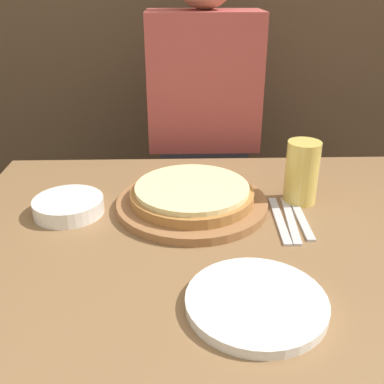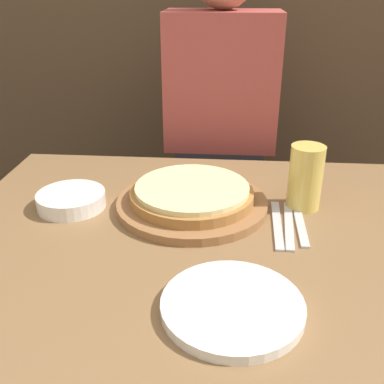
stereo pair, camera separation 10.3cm
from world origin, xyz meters
name	(u,v)px [view 2 (the right image)]	position (x,y,z in m)	size (l,w,h in m)	color
dining_table	(202,357)	(0.00, 0.00, 0.35)	(1.11, 0.86, 0.70)	olive
pizza_on_board	(192,198)	(-0.04, 0.11, 0.73)	(0.35, 0.35, 0.06)	#99663D
beer_glass	(306,175)	(0.22, 0.14, 0.78)	(0.08, 0.08, 0.15)	#E5C65B
dinner_plate	(232,306)	(0.06, -0.24, 0.71)	(0.23, 0.23, 0.02)	white
side_bowl	(71,200)	(-0.32, 0.09, 0.72)	(0.16, 0.16, 0.04)	white
fork	(277,224)	(0.16, 0.04, 0.70)	(0.03, 0.21, 0.00)	silver
dinner_knife	(289,225)	(0.18, 0.04, 0.70)	(0.04, 0.21, 0.00)	silver
spoon	(301,225)	(0.21, 0.04, 0.70)	(0.02, 0.18, 0.00)	silver
diner_person	(219,158)	(0.02, 0.62, 0.63)	(0.35, 0.20, 1.29)	#33333D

